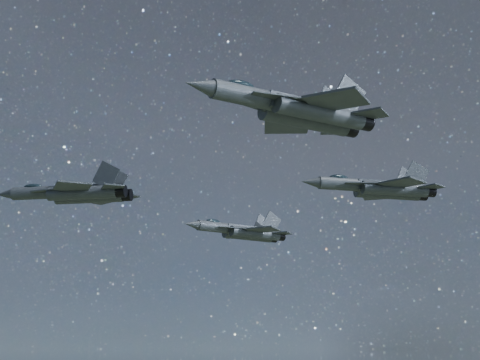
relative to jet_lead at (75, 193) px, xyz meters
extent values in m
cylinder|color=#31383D|center=(-3.59, 1.40, 0.21)|extent=(6.84, 3.80, 1.43)
cone|color=#31383D|center=(-7.69, 3.01, 0.21)|extent=(2.52, 2.00, 1.28)
ellipsoid|color=#18272C|center=(-4.62, 1.80, 0.89)|extent=(2.38, 1.69, 0.71)
cube|color=#31383D|center=(0.85, -0.33, 0.16)|extent=(7.50, 4.02, 1.19)
cylinder|color=#31383D|center=(0.86, -1.32, -0.25)|extent=(7.69, 4.14, 1.43)
cylinder|color=#31383D|center=(1.52, 0.39, -0.25)|extent=(7.69, 4.14, 1.43)
cylinder|color=black|center=(4.78, -2.85, -0.25)|extent=(1.59, 1.66, 1.32)
cylinder|color=black|center=(5.45, -1.15, -0.25)|extent=(1.59, 1.66, 1.32)
cube|color=#31383D|center=(-2.51, -0.35, 0.10)|extent=(4.57, 3.40, 0.11)
cube|color=#31383D|center=(-1.61, 1.96, 0.10)|extent=(4.87, 1.85, 0.11)
cube|color=#31383D|center=(-0.12, -3.30, -0.07)|extent=(4.15, 4.52, 0.18)
cube|color=#31383D|center=(2.15, 2.51, -0.07)|extent=(5.24, 5.15, 0.18)
cube|color=#31383D|center=(4.01, -3.83, -0.07)|extent=(2.43, 2.58, 0.14)
cube|color=#31383D|center=(5.54, 0.10, -0.07)|extent=(3.11, 3.08, 0.14)
cube|color=#31383D|center=(3.25, -2.50, 1.49)|extent=(2.93, 1.53, 3.26)
cube|color=#31383D|center=(4.08, -0.36, 1.49)|extent=(3.10, 1.05, 3.26)
cylinder|color=#31383D|center=(19.18, 19.99, 0.39)|extent=(7.19, 4.05, 1.50)
cone|color=#31383D|center=(14.88, 18.26, 0.39)|extent=(2.65, 2.11, 1.35)
ellipsoid|color=#18272C|center=(18.11, 19.56, 1.11)|extent=(2.51, 1.79, 0.74)
cube|color=#31383D|center=(23.84, 21.85, 0.34)|extent=(7.88, 4.28, 1.25)
cylinder|color=#31383D|center=(24.56, 21.10, -0.09)|extent=(8.08, 4.41, 1.50)
cylinder|color=#31383D|center=(23.84, 22.89, -0.09)|extent=(8.08, 4.41, 1.50)
cylinder|color=black|center=(28.67, 22.75, -0.09)|extent=(1.68, 1.76, 1.39)
cylinder|color=black|center=(27.96, 24.54, -0.09)|extent=(1.68, 1.76, 1.39)
cube|color=#31383D|center=(21.28, 19.42, 0.28)|extent=(5.13, 1.99, 0.12)
cube|color=#31383D|center=(20.31, 21.84, 0.28)|extent=(4.79, 3.61, 0.12)
cube|color=#31383D|center=(25.24, 18.88, 0.10)|extent=(5.51, 5.41, 0.19)
cube|color=#31383D|center=(22.80, 24.97, 0.10)|extent=(4.34, 4.73, 0.19)
cube|color=#31383D|center=(28.78, 21.44, 0.10)|extent=(3.27, 3.23, 0.14)
cube|color=#31383D|center=(27.13, 25.56, 0.10)|extent=(2.54, 2.70, 0.14)
cube|color=#31383D|center=(27.24, 21.92, 1.74)|extent=(3.26, 1.14, 3.43)
cube|color=#31383D|center=(26.35, 24.16, 1.74)|extent=(3.07, 1.64, 3.43)
cylinder|color=#31383D|center=(15.78, -19.03, 4.93)|extent=(8.40, 4.41, 1.75)
cone|color=#31383D|center=(10.70, -20.82, 4.93)|extent=(3.06, 2.38, 1.57)
ellipsoid|color=#18272C|center=(14.51, -19.48, 5.77)|extent=(2.91, 2.00, 0.86)
cube|color=#31383D|center=(21.27, -17.08, 4.87)|extent=(9.23, 4.65, 1.46)
cylinder|color=#31383D|center=(22.07, -17.99, 4.37)|extent=(9.46, 4.79, 1.75)
cylinder|color=#31383D|center=(21.32, -15.88, 4.37)|extent=(9.46, 4.79, 1.75)
cylinder|color=black|center=(26.93, -16.27, 4.37)|extent=(1.91, 2.01, 1.61)
cylinder|color=black|center=(26.18, -14.16, 4.37)|extent=(1.91, 2.01, 1.61)
cube|color=#31383D|center=(18.18, -19.78, 4.79)|extent=(5.95, 2.08, 0.13)
cube|color=#31383D|center=(17.18, -16.93, 4.79)|extent=(5.65, 4.02, 0.13)
cube|color=#31383D|center=(22.76, -20.60, 4.59)|extent=(6.42, 6.34, 0.22)
cube|color=#31383D|center=(20.21, -13.42, 4.59)|extent=(5.20, 5.63, 0.22)
cube|color=#31383D|center=(27.00, -17.80, 4.59)|extent=(3.81, 3.78, 0.17)
cube|color=#31383D|center=(25.28, -12.93, 4.59)|extent=(3.05, 3.23, 0.17)
cube|color=#31383D|center=(25.23, -17.17, 6.50)|extent=(3.82, 1.17, 3.99)
cube|color=#31383D|center=(24.29, -14.53, 6.50)|extent=(3.63, 1.76, 3.99)
cylinder|color=#31383D|center=(29.40, -4.84, 1.18)|extent=(6.82, 1.77, 1.42)
cone|color=#31383D|center=(25.02, -5.06, 1.18)|extent=(2.25, 1.39, 1.28)
ellipsoid|color=#18272C|center=(28.31, -4.89, 1.86)|extent=(2.22, 1.07, 0.70)
cube|color=#31383D|center=(34.14, -4.60, 1.13)|extent=(7.55, 1.75, 1.19)
cylinder|color=#31383D|center=(34.55, -5.49, 0.72)|extent=(7.73, 1.81, 1.42)
cylinder|color=#31383D|center=(34.46, -3.67, 0.72)|extent=(7.73, 1.81, 1.42)
cylinder|color=black|center=(38.75, -5.28, 0.72)|extent=(1.25, 1.37, 1.32)
cylinder|color=black|center=(38.66, -3.45, 0.72)|extent=(1.25, 1.37, 1.32)
cube|color=#31383D|center=(31.10, -5.99, 1.07)|extent=(4.84, 1.66, 0.11)
cube|color=#31383D|center=(30.98, -3.52, 1.07)|extent=(4.85, 2.12, 0.11)
cube|color=#31383D|center=(34.48, -7.69, 0.90)|extent=(5.09, 5.21, 0.18)
cube|color=#31383D|center=(34.17, -1.49, 0.90)|extent=(4.94, 5.12, 0.18)
cube|color=#31383D|center=(38.45, -6.48, 0.90)|extent=(3.00, 3.06, 0.14)
cube|color=#31383D|center=(38.23, -2.29, 0.90)|extent=(2.91, 2.99, 0.14)
cube|color=#31383D|center=(37.21, -5.58, 2.46)|extent=(3.18, 0.45, 3.25)
cube|color=#31383D|center=(37.10, -3.30, 2.46)|extent=(3.16, 0.56, 3.25)
camera|label=1|loc=(4.12, -72.52, -16.40)|focal=50.00mm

